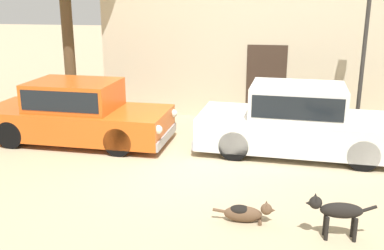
# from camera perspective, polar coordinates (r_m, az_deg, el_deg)

# --- Properties ---
(ground_plane) EXTENTS (80.00, 80.00, 0.00)m
(ground_plane) POSITION_cam_1_polar(r_m,az_deg,el_deg) (9.24, -0.55, -5.69)
(ground_plane) COLOR tan
(parked_sedan_nearest) EXTENTS (4.58, 1.88, 1.48)m
(parked_sedan_nearest) POSITION_cam_1_polar(r_m,az_deg,el_deg) (11.14, -14.37, 1.58)
(parked_sedan_nearest) COLOR #D15619
(parked_sedan_nearest) RESTS_ON ground_plane
(parked_sedan_second) EXTENTS (4.61, 2.04, 1.54)m
(parked_sedan_second) POSITION_cam_1_polar(r_m,az_deg,el_deg) (10.28, 13.20, 0.61)
(parked_sedan_second) COLOR silver
(parked_sedan_second) RESTS_ON ground_plane
(stray_dog_spotted) EXTENTS (0.99, 0.25, 0.36)m
(stray_dog_spotted) POSITION_cam_1_polar(r_m,az_deg,el_deg) (7.26, 6.81, -10.92)
(stray_dog_spotted) COLOR brown
(stray_dog_spotted) RESTS_ON ground_plane
(stray_dog_tan) EXTENTS (1.02, 0.23, 0.68)m
(stray_dog_tan) POSITION_cam_1_polar(r_m,az_deg,el_deg) (6.96, 17.78, -10.29)
(stray_dog_tan) COLOR black
(stray_dog_tan) RESTS_ON ground_plane
(street_lamp) EXTENTS (0.22, 0.22, 3.76)m
(street_lamp) POSITION_cam_1_polar(r_m,az_deg,el_deg) (11.71, 21.05, 10.12)
(street_lamp) COLOR #2D2B28
(street_lamp) RESTS_ON ground_plane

